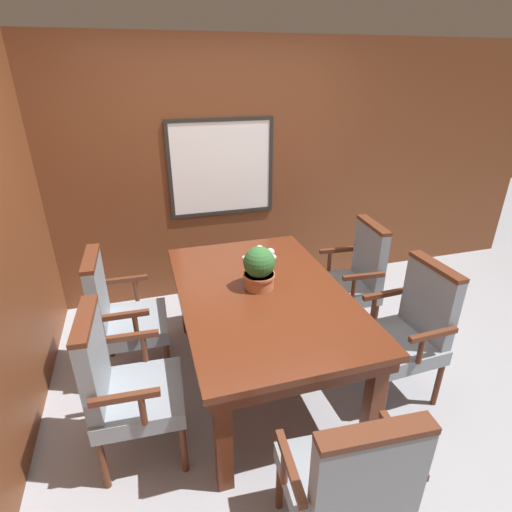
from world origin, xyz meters
TOP-DOWN VIEW (x-y plane):
  - ground_plane at (0.00, 0.00)m, footprint 14.00×14.00m
  - wall_back at (-0.00, 1.69)m, footprint 7.20×0.08m
  - dining_table at (-0.05, 0.20)m, footprint 1.13×1.76m
  - chair_right_far at (0.91, 0.61)m, footprint 0.54×0.57m
  - chair_head_near at (-0.06, -1.11)m, footprint 0.57×0.54m
  - chair_left_near at (-1.00, -0.19)m, footprint 0.53×0.57m
  - chair_right_near at (0.91, -0.19)m, footprint 0.53×0.56m
  - chair_left_far at (-1.03, 0.58)m, footprint 0.52×0.56m
  - potted_plant at (-0.05, 0.26)m, footprint 0.24×0.23m

SIDE VIEW (x-z plane):
  - ground_plane at x=0.00m, z-range 0.00..0.00m
  - chair_right_far at x=0.91m, z-range 0.03..1.05m
  - chair_head_near at x=-0.06m, z-range 0.03..1.05m
  - chair_left_near at x=-1.00m, z-range 0.03..1.05m
  - chair_right_near at x=0.91m, z-range 0.03..1.05m
  - chair_left_far at x=-1.03m, z-range 0.03..1.05m
  - dining_table at x=-0.05m, z-range 0.29..1.07m
  - potted_plant at x=-0.05m, z-range 0.78..1.08m
  - wall_back at x=0.00m, z-range 0.00..2.45m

